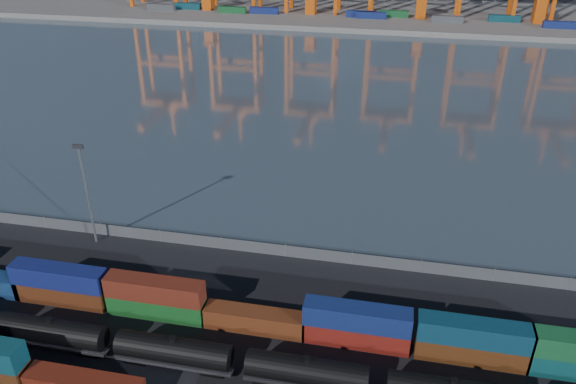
# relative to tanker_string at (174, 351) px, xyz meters

# --- Properties ---
(harbor_water) EXTENTS (700.00, 700.00, 0.00)m
(harbor_water) POSITION_rel_tanker_string_xyz_m (8.06, 101.06, -2.16)
(harbor_water) COLOR #34414B
(harbor_water) RESTS_ON ground
(far_quay) EXTENTS (700.00, 70.00, 2.00)m
(far_quay) POSITION_rel_tanker_string_xyz_m (8.06, 206.06, -1.17)
(far_quay) COLOR #514F4C
(far_quay) RESTS_ON ground
(container_row_north) EXTENTS (141.86, 2.62, 5.58)m
(container_row_north) POSITION_rel_tanker_string_xyz_m (18.69, 7.88, 0.31)
(container_row_north) COLOR navy
(container_row_north) RESTS_ON ground
(tanker_string) EXTENTS (107.07, 3.02, 4.33)m
(tanker_string) POSITION_rel_tanker_string_xyz_m (0.00, 0.00, 0.00)
(tanker_string) COLOR black
(tanker_string) RESTS_ON ground
(waterfront_fence) EXTENTS (160.12, 0.12, 2.20)m
(waterfront_fence) POSITION_rel_tanker_string_xyz_m (8.06, 24.06, -1.17)
(waterfront_fence) COLOR #595B5E
(waterfront_fence) RESTS_ON ground
(yard_light_mast) EXTENTS (1.60, 0.40, 16.60)m
(yard_light_mast) POSITION_rel_tanker_string_xyz_m (-21.94, 22.06, 7.13)
(yard_light_mast) COLOR slate
(yard_light_mast) RESTS_ON ground
(quay_containers) EXTENTS (172.58, 10.99, 2.60)m
(quay_containers) POSITION_rel_tanker_string_xyz_m (-2.94, 191.52, 1.13)
(quay_containers) COLOR navy
(quay_containers) RESTS_ON far_quay
(straddle_carriers) EXTENTS (140.00, 7.00, 11.10)m
(straddle_carriers) POSITION_rel_tanker_string_xyz_m (5.56, 196.06, 5.65)
(straddle_carriers) COLOR #C94D0E
(straddle_carriers) RESTS_ON far_quay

